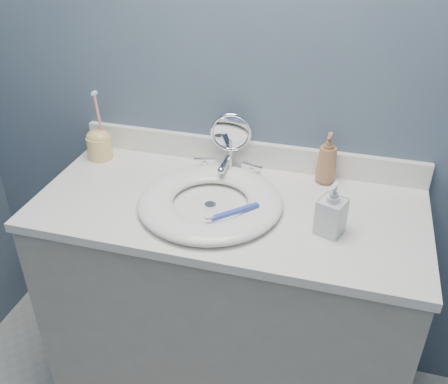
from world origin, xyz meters
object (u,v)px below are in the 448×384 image
(makeup_mirror, at_px, (231,139))
(soap_bottle_amber, at_px, (327,158))
(toothbrush_holder, at_px, (99,143))
(soap_bottle_clear, at_px, (332,209))

(makeup_mirror, relative_size, soap_bottle_amber, 1.17)
(toothbrush_holder, bearing_deg, soap_bottle_clear, -15.30)
(soap_bottle_amber, distance_m, soap_bottle_clear, 0.28)
(makeup_mirror, height_order, soap_bottle_clear, makeup_mirror)
(soap_bottle_amber, distance_m, toothbrush_holder, 0.81)
(soap_bottle_clear, bearing_deg, makeup_mirror, 162.34)
(soap_bottle_clear, bearing_deg, toothbrush_holder, -175.22)
(soap_bottle_amber, xyz_separation_m, toothbrush_holder, (-0.80, -0.05, -0.03))
(soap_bottle_clear, height_order, toothbrush_holder, toothbrush_holder)
(soap_bottle_amber, xyz_separation_m, soap_bottle_clear, (0.04, -0.28, -0.01))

